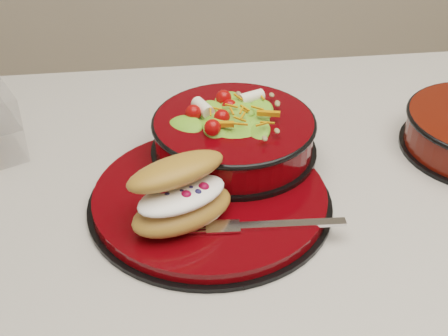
{
  "coord_description": "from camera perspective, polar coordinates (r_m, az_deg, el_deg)",
  "views": [
    {
      "loc": [
        -0.07,
        -0.64,
        1.38
      ],
      "look_at": [
        0.01,
        -0.01,
        0.94
      ],
      "focal_mm": 50.0,
      "sensor_mm": 36.0,
      "label": 1
    }
  ],
  "objects": [
    {
      "name": "croissant",
      "position": [
        0.7,
        -3.91,
        -2.37
      ],
      "size": [
        0.14,
        0.13,
        0.07
      ],
      "rotation": [
        0.0,
        0.0,
        0.46
      ],
      "color": "#AC6B34",
      "rests_on": "dinner_plate"
    },
    {
      "name": "salad_bowl",
      "position": [
        0.82,
        0.9,
        3.54
      ],
      "size": [
        0.22,
        0.22,
        0.09
      ],
      "rotation": [
        0.0,
        0.0,
        -0.33
      ],
      "color": "black",
      "rests_on": "dinner_plate"
    },
    {
      "name": "dinner_plate",
      "position": [
        0.77,
        -1.22,
        -2.79
      ],
      "size": [
        0.3,
        0.3,
        0.02
      ],
      "rotation": [
        0.0,
        0.0,
        -0.16
      ],
      "color": "black",
      "rests_on": "island_counter"
    },
    {
      "name": "fork",
      "position": [
        0.71,
        4.31,
        -5.21
      ],
      "size": [
        0.16,
        0.03,
        0.0
      ],
      "rotation": [
        0.0,
        0.0,
        1.51
      ],
      "color": "silver",
      "rests_on": "dinner_plate"
    }
  ]
}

